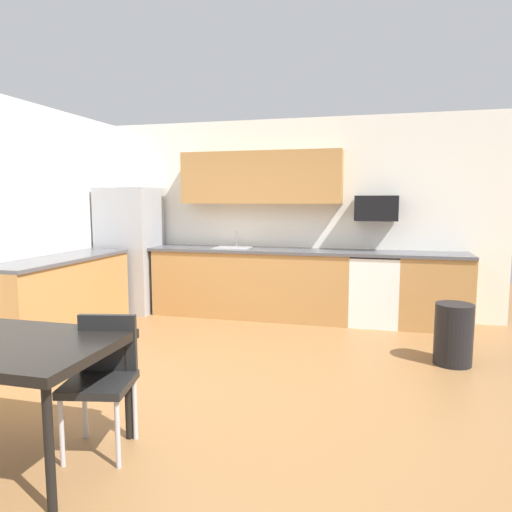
{
  "coord_description": "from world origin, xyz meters",
  "views": [
    {
      "loc": [
        1.23,
        -3.81,
        1.59
      ],
      "look_at": [
        0.0,
        1.0,
        1.0
      ],
      "focal_mm": 32.73,
      "sensor_mm": 36.0,
      "label": 1
    }
  ],
  "objects": [
    {
      "name": "microwave",
      "position": [
        1.24,
        2.4,
        1.49
      ],
      "size": [
        0.54,
        0.36,
        0.32
      ],
      "primitive_type": "cube",
      "color": "black"
    },
    {
      "name": "upper_cabinets_back",
      "position": [
        -0.3,
        2.43,
        1.9
      ],
      "size": [
        2.2,
        0.34,
        0.7
      ],
      "primitive_type": "cube",
      "color": "#AD7A42"
    },
    {
      "name": "sink_basin",
      "position": [
        -0.66,
        2.3,
        0.88
      ],
      "size": [
        0.48,
        0.4,
        0.14
      ],
      "primitive_type": "cube",
      "color": "#A5A8AD",
      "rests_on": "countertop_back"
    },
    {
      "name": "wall_back",
      "position": [
        0.0,
        2.65,
        1.35
      ],
      "size": [
        5.8,
        0.1,
        2.7
      ],
      "primitive_type": "cube",
      "color": "white",
      "rests_on": "ground"
    },
    {
      "name": "ground_plane",
      "position": [
        0.0,
        0.0,
        0.0
      ],
      "size": [
        12.0,
        12.0,
        0.0
      ],
      "primitive_type": "plane",
      "color": "olive"
    },
    {
      "name": "trash_bin",
      "position": [
        2.0,
        0.94,
        0.3
      ],
      "size": [
        0.36,
        0.36,
        0.6
      ],
      "primitive_type": "cylinder",
      "color": "black",
      "rests_on": "ground"
    },
    {
      "name": "oven_range",
      "position": [
        1.24,
        2.3,
        0.46
      ],
      "size": [
        0.6,
        0.6,
        0.91
      ],
      "color": "white",
      "rests_on": "ground"
    },
    {
      "name": "cabinet_run_back",
      "position": [
        -0.41,
        2.3,
        0.45
      ],
      "size": [
        2.69,
        0.6,
        0.9
      ],
      "primitive_type": "cube",
      "color": "#AD7A42",
      "rests_on": "ground"
    },
    {
      "name": "countertop_back",
      "position": [
        0.0,
        2.3,
        0.92
      ],
      "size": [
        4.8,
        0.64,
        0.04
      ],
      "primitive_type": "cube",
      "color": "#4C4C51",
      "rests_on": "cabinet_run_back"
    },
    {
      "name": "chair_near_table",
      "position": [
        -0.43,
        -1.27,
        0.5
      ],
      "size": [
        0.47,
        0.47,
        0.85
      ],
      "color": "black",
      "rests_on": "ground"
    },
    {
      "name": "dining_table",
      "position": [
        -0.97,
        -1.52,
        0.68
      ],
      "size": [
        1.4,
        0.9,
        0.74
      ],
      "color": "black",
      "rests_on": "ground"
    },
    {
      "name": "cabinet_run_back_right",
      "position": [
        1.97,
        2.3,
        0.45
      ],
      "size": [
        0.86,
        0.6,
        0.9
      ],
      "primitive_type": "cube",
      "color": "#AD7A42",
      "rests_on": "ground"
    },
    {
      "name": "countertop_left",
      "position": [
        -2.3,
        0.8,
        0.92
      ],
      "size": [
        0.64,
        2.0,
        0.04
      ],
      "primitive_type": "cube",
      "color": "#4C4C51",
      "rests_on": "cabinet_run_left"
    },
    {
      "name": "cabinet_run_left",
      "position": [
        -2.3,
        0.8,
        0.45
      ],
      "size": [
        0.6,
        2.0,
        0.9
      ],
      "primitive_type": "cube",
      "color": "#AD7A42",
      "rests_on": "ground"
    },
    {
      "name": "refrigerator",
      "position": [
        -2.18,
        2.22,
        0.88
      ],
      "size": [
        0.76,
        0.7,
        1.77
      ],
      "primitive_type": "cube",
      "color": "#9EA0A5",
      "rests_on": "ground"
    },
    {
      "name": "sink_faucet",
      "position": [
        -0.66,
        2.48,
        1.04
      ],
      "size": [
        0.02,
        0.02,
        0.24
      ],
      "primitive_type": "cylinder",
      "color": "#B2B5BA",
      "rests_on": "countertop_back"
    }
  ]
}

